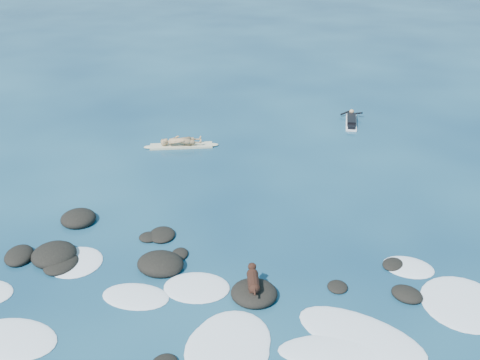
# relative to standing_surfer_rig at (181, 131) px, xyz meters

# --- Properties ---
(ground) EXTENTS (160.00, 160.00, 0.00)m
(ground) POSITION_rel_standing_surfer_rig_xyz_m (4.39, -8.11, -0.73)
(ground) COLOR #0A2642
(ground) RESTS_ON ground
(reef_rocks) EXTENTS (12.34, 7.02, 0.56)m
(reef_rocks) POSITION_rel_standing_surfer_rig_xyz_m (1.59, -8.45, -0.62)
(reef_rocks) COLOR black
(reef_rocks) RESTS_ON ground
(breaking_foam) EXTENTS (14.70, 6.63, 0.12)m
(breaking_foam) POSITION_rel_standing_surfer_rig_xyz_m (5.26, -9.79, -0.72)
(breaking_foam) COLOR white
(breaking_foam) RESTS_ON ground
(standing_surfer_rig) EXTENTS (3.16, 1.41, 1.85)m
(standing_surfer_rig) POSITION_rel_standing_surfer_rig_xyz_m (0.00, 0.00, 0.00)
(standing_surfer_rig) COLOR beige
(standing_surfer_rig) RESTS_ON ground
(paddling_surfer_rig) EXTENTS (1.10, 2.46, 0.43)m
(paddling_surfer_rig) POSITION_rel_standing_surfer_rig_xyz_m (7.02, 4.64, -0.58)
(paddling_surfer_rig) COLOR white
(paddling_surfer_rig) RESTS_ON ground
(dog) EXTENTS (0.55, 1.24, 0.80)m
(dog) POSITION_rel_standing_surfer_rig_xyz_m (5.20, -8.94, -0.20)
(dog) COLOR black
(dog) RESTS_ON ground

